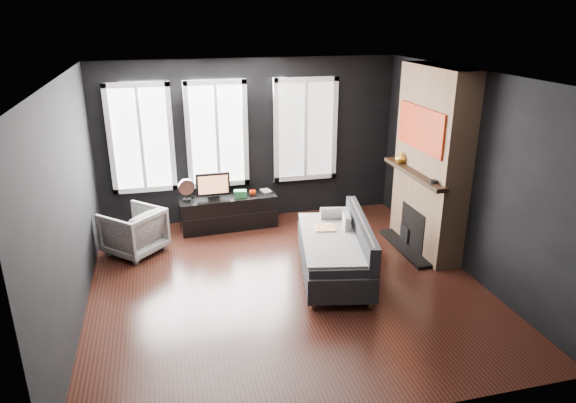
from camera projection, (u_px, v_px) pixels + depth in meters
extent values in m
plane|color=black|center=(286.00, 284.00, 6.77)|extent=(5.00, 5.00, 0.00)
plane|color=white|center=(286.00, 75.00, 5.83)|extent=(5.00, 5.00, 0.00)
cube|color=black|center=(250.00, 141.00, 8.58)|extent=(5.00, 0.02, 2.70)
cube|color=black|center=(69.00, 205.00, 5.73)|extent=(0.02, 5.00, 2.70)
cube|color=black|center=(467.00, 173.00, 6.87)|extent=(0.02, 5.00, 2.70)
cube|color=gray|center=(346.00, 226.00, 7.12)|extent=(0.16, 0.35, 0.35)
imported|color=silver|center=(133.00, 229.00, 7.54)|extent=(1.00, 1.00, 0.75)
imported|color=red|center=(253.00, 192.00, 8.44)|extent=(0.11, 0.09, 0.11)
imported|color=beige|center=(262.00, 186.00, 8.59)|extent=(0.15, 0.04, 0.20)
cube|color=#2A7239|center=(240.00, 194.00, 8.36)|extent=(0.22, 0.16, 0.11)
imported|color=gold|center=(401.00, 157.00, 7.74)|extent=(0.18, 0.19, 0.17)
cylinder|color=black|center=(434.00, 182.00, 6.85)|extent=(0.14, 0.14, 0.04)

